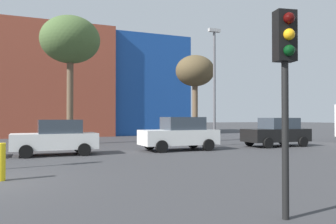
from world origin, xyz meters
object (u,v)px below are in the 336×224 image
parked_car_4 (277,132)px  bollard_yellow_0 (1,162)px  parked_car_3 (180,134)px  bare_tree_2 (70,41)px  street_lamp (214,79)px  traffic_light_near_right (286,65)px  bare_tree_1 (195,72)px  parked_car_2 (56,137)px

parked_car_4 → bollard_yellow_0: (-14.95, -6.28, -0.35)m
parked_car_3 → bare_tree_2: bare_tree_2 is taller
street_lamp → bollard_yellow_0: bearing=-144.8°
traffic_light_near_right → bare_tree_1: 19.41m
parked_car_4 → bollard_yellow_0: 16.22m
bare_tree_2 → bare_tree_1: bearing=-5.6°
parked_car_2 → bollard_yellow_0: (-1.94, -6.28, -0.31)m
street_lamp → parked_car_3: bearing=-149.6°
parked_car_3 → bollard_yellow_0: (-8.36, -6.28, -0.37)m
parked_car_2 → traffic_light_near_right: traffic_light_near_right is taller
parked_car_2 → parked_car_4: 13.01m
parked_car_4 → street_lamp: bearing=-30.5°
parked_car_4 → parked_car_3: bearing=0.0°
parked_car_2 → bollard_yellow_0: parked_car_2 is taller
bollard_yellow_0 → parked_car_2: bearing=72.9°
parked_car_2 → parked_car_3: parked_car_3 is taller
parked_car_4 → bare_tree_2: size_ratio=0.48×
traffic_light_near_right → bare_tree_1: size_ratio=0.57×
parked_car_2 → parked_car_4: bearing=180.0°
bare_tree_1 → traffic_light_near_right: bearing=-112.1°
parked_car_3 → parked_car_4: 6.59m
parked_car_2 → parked_car_3: size_ratio=0.93×
bollard_yellow_0 → parked_car_4: bearing=22.8°
bare_tree_1 → bollard_yellow_0: (-12.13, -11.87, -4.61)m
parked_car_2 → street_lamp: (9.72, 1.93, 3.41)m
bare_tree_2 → parked_car_3: bearing=-51.8°
bollard_yellow_0 → parked_car_3: bearing=36.9°
parked_car_4 → bollard_yellow_0: parked_car_4 is taller
traffic_light_near_right → bollard_yellow_0: size_ratio=3.46×
bare_tree_2 → street_lamp: (8.38, -4.52, -2.65)m
bare_tree_1 → parked_car_2: bearing=-151.3°
parked_car_2 → parked_car_3: 6.42m
traffic_light_near_right → parked_car_4: bearing=151.1°
parked_car_4 → bare_tree_2: 14.63m
parked_car_2 → parked_car_4: (13.01, -0.00, 0.04)m
bare_tree_2 → parked_car_4: bearing=-29.0°
traffic_light_near_right → bollard_yellow_0: 8.01m
parked_car_4 → traffic_light_near_right: traffic_light_near_right is taller
parked_car_3 → bare_tree_2: bearing=-51.8°
parked_car_3 → bare_tree_2: (-5.08, 6.46, 5.99)m
bare_tree_2 → bollard_yellow_0: 14.61m
parked_car_2 → traffic_light_near_right: bearing=103.5°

